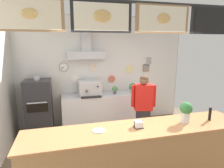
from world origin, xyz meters
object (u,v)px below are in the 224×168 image
potted_basil (115,89)px  pepper_grinder (210,113)px  potted_thyme (133,87)px  basil_vase (186,112)px  pizza_oven (39,108)px  shop_worker (143,107)px  napkin_holder (139,124)px  espresso_machine (90,88)px  condiment_plate (99,131)px

potted_basil → pepper_grinder: size_ratio=0.82×
potted_thyme → basil_vase: bearing=-89.3°
pizza_oven → shop_worker: bearing=-22.2°
pizza_oven → potted_basil: size_ratio=7.29×
basil_vase → napkin_holder: 0.84m
pizza_oven → pepper_grinder: bearing=-36.8°
potted_basil → potted_thyme: size_ratio=0.78×
shop_worker → pepper_grinder: 1.48m
pizza_oven → potted_basil: 2.02m
pizza_oven → shop_worker: 2.56m
shop_worker → potted_basil: size_ratio=7.55×
potted_basil → basil_vase: 2.45m
espresso_machine → potted_thyme: bearing=-0.3°
potted_basil → basil_vase: bearing=-76.4°
napkin_holder → condiment_plate: 0.64m
pepper_grinder → napkin_holder: (-1.30, 0.03, -0.08)m
shop_worker → potted_basil: shop_worker is taller
shop_worker → condiment_plate: shop_worker is taller
shop_worker → condiment_plate: size_ratio=8.20×
potted_thyme → pepper_grinder: size_ratio=1.04×
potted_thyme → pepper_grinder: pepper_grinder is taller
napkin_holder → shop_worker: bearing=63.4°
shop_worker → basil_vase: (0.19, -1.29, 0.33)m
potted_basil → basil_vase: (0.57, -2.38, 0.14)m
potted_thyme → pepper_grinder: 2.45m
shop_worker → pepper_grinder: (0.66, -1.30, 0.26)m
pizza_oven → basil_vase: pizza_oven is taller
espresso_machine → pepper_grinder: size_ratio=2.25×
pizza_oven → espresso_machine: bearing=6.3°
potted_basil → shop_worker: bearing=-70.8°
shop_worker → potted_basil: (-0.38, 1.09, 0.19)m
shop_worker → basil_vase: shop_worker is taller
shop_worker → napkin_holder: bearing=76.6°
napkin_holder → potted_basil: bearing=83.8°
potted_thyme → basil_vase: 2.39m
espresso_machine → condiment_plate: size_ratio=2.99×
basil_vase → condiment_plate: (-1.47, 0.04, -0.19)m
espresso_machine → condiment_plate: (-0.20, -2.35, -0.13)m
pizza_oven → potted_basil: bearing=3.7°
espresso_machine → potted_basil: bearing=-1.2°
potted_basil → potted_thyme: potted_thyme is taller
basil_vase → espresso_machine: bearing=117.9°
pizza_oven → napkin_holder: pizza_oven is taller
espresso_machine → condiment_plate: espresso_machine is taller
pizza_oven → potted_thyme: size_ratio=5.71×
espresso_machine → napkin_holder: 2.42m
pepper_grinder → potted_thyme: bearing=101.7°
pizza_oven → condiment_plate: pizza_oven is taller
pizza_oven → shop_worker: (2.37, -0.96, 0.14)m
pepper_grinder → basil_vase: 0.47m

